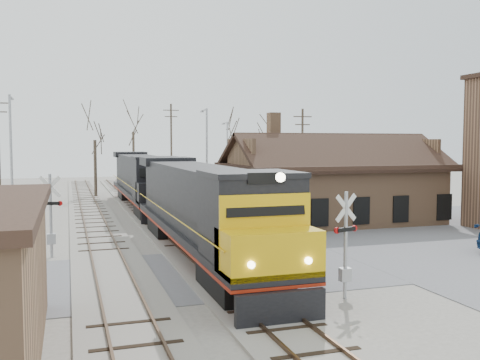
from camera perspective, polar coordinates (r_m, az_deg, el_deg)
The scene contains 19 objects.
ground at distance 24.12m, azimuth -2.48°, elevation -9.77°, with size 140.00×140.00×0.00m, color #9F9A8F.
road at distance 24.12m, azimuth -2.48°, elevation -9.73°, with size 60.00×9.00×0.03m, color #5E5E63.
parking_lot at distance 36.42m, azimuth 24.21°, elevation -5.39°, with size 22.00×26.00×0.03m, color #5E5E63.
track_main at distance 38.52m, azimuth -8.45°, elevation -4.51°, with size 3.40×90.00×0.24m.
track_siding at distance 38.06m, azimuth -15.17°, elevation -4.71°, with size 3.40×90.00×0.24m.
depot at distance 39.24m, azimuth 9.82°, elevation -0.93°, with size 15.20×9.31×7.90m.
locomotive_lead at distance 26.14m, azimuth -4.01°, elevation -3.11°, with size 3.21×21.49×4.77m.
locomotive_trailing at distance 47.46m, azimuth -10.34°, elevation 0.03°, with size 3.21×21.49×4.52m.
crossbuck_near at distance 20.13m, azimuth 11.18°, elevation -7.17°, with size 1.10×0.39×3.96m.
crossbuck_far at distance 28.26m, azimuth -19.53°, elevation -3.91°, with size 1.17×0.43×4.20m.
streetlight_a at distance 41.00m, azimuth -23.21°, elevation 2.77°, with size 0.25×2.04×9.11m.
streetlight_b at distance 47.65m, azimuth -3.60°, elevation 3.00°, with size 0.25×2.04×8.76m.
streetlight_c at distance 62.21m, azimuth -1.40°, elevation 2.96°, with size 0.25×2.04×8.15m.
utility_pole_b at distance 68.42m, azimuth -7.34°, elevation 3.81°, with size 2.00×0.24×10.63m.
utility_pole_c at distance 54.76m, azimuth 6.66°, elevation 3.00°, with size 2.00×0.24×9.18m.
tree_b at distance 58.23m, azimuth -15.24°, elevation 5.11°, with size 4.02×4.02×9.84m.
tree_c at distance 71.99m, azimuth -11.33°, elevation 5.99°, with size 4.78×4.78×11.70m.
tree_d at distance 64.86m, azimuth -0.32°, elevation 5.34°, with size 4.16×4.16×10.19m.
tree_e at distance 67.09m, azimuth 2.93°, elevation 4.90°, with size 3.90×3.90×9.55m.
Camera 1 is at (-6.22, -22.59, 5.74)m, focal length 40.00 mm.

